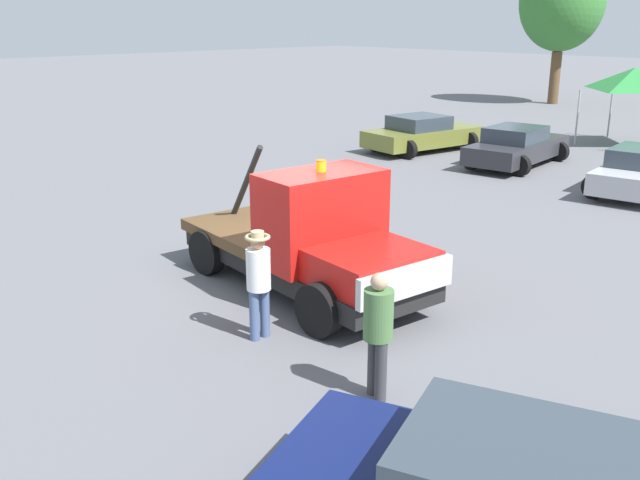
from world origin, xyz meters
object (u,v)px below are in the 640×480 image
tow_truck (313,243)px  person_near_truck (378,327)px  parked_car_charcoal (517,146)px  tree_left (562,2)px  person_at_hood (259,276)px  canopy_tent_green (634,79)px  parked_car_olive (422,134)px

tow_truck → person_near_truck: (3.34, -1.94, 0.05)m
person_near_truck → parked_car_charcoal: size_ratio=0.36×
tree_left → person_at_hood: bearing=-68.1°
canopy_tent_green → tree_left: (-9.14, 10.71, 3.04)m
parked_car_charcoal → person_near_truck: bearing=-161.5°
parked_car_olive → parked_car_charcoal: (3.93, 0.18, -0.00)m
person_near_truck → parked_car_olive: bearing=-121.8°
parked_car_olive → tree_left: tree_left is taller
person_near_truck → parked_car_olive: size_ratio=0.37×
person_near_truck → person_at_hood: size_ratio=1.00×
parked_car_olive → tree_left: size_ratio=0.57×
parked_car_charcoal → tree_left: 19.76m
person_near_truck → parked_car_charcoal: person_near_truck is taller
person_at_hood → tow_truck: bearing=-65.8°
tow_truck → canopy_tent_green: (-2.96, 19.54, 1.59)m
person_at_hood → canopy_tent_green: 21.84m
person_at_hood → parked_car_olive: person_at_hood is taller
tow_truck → parked_car_olive: size_ratio=1.19×
tow_truck → person_at_hood: (0.83, -1.91, 0.07)m
tow_truck → person_near_truck: bearing=-24.1°
person_near_truck → canopy_tent_green: canopy_tent_green is taller
tree_left → tow_truck: bearing=-68.2°
person_at_hood → tree_left: 34.96m
tow_truck → tree_left: size_ratio=0.68×
person_near_truck → parked_car_olive: (-11.10, 14.76, -0.37)m
parked_car_olive → parked_car_charcoal: 3.93m
person_near_truck → canopy_tent_green: 22.43m
tow_truck → parked_car_charcoal: size_ratio=1.17×
person_at_hood → parked_car_olive: size_ratio=0.37×
parked_car_charcoal → tree_left: bearing=18.5°
person_at_hood → canopy_tent_green: canopy_tent_green is taller
tow_truck → parked_car_charcoal: (-3.83, 13.00, -0.32)m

